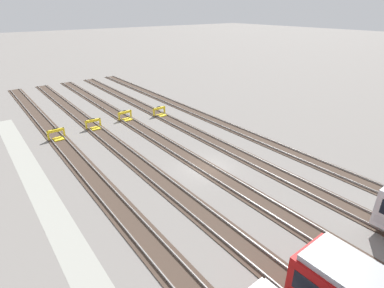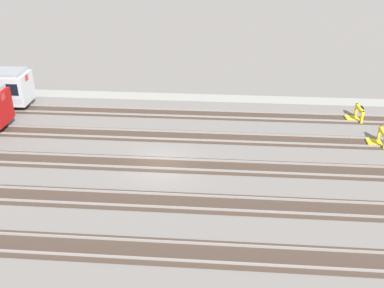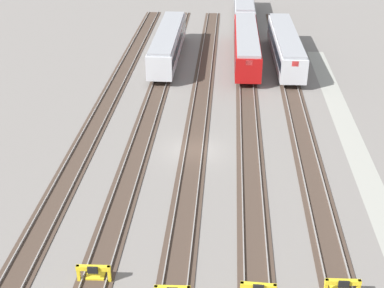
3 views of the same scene
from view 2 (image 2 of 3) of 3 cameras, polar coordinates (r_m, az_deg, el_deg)
The scene contains 9 objects.
ground_plane at distance 32.88m, azimuth -3.83°, elevation -2.66°, with size 400.00×400.00×0.00m, color gray.
service_walkway at distance 45.16m, azimuth -1.44°, elevation 5.98°, with size 54.00×2.00×0.01m, color #9E9E93.
rail_track_nearest at distance 41.24m, azimuth -2.03°, elevation 3.91°, with size 90.00×2.23×0.21m.
rail_track_near_inner at distance 36.98m, azimuth -2.83°, elevation 1.03°, with size 90.00×2.23×0.21m.
rail_track_middle at distance 32.86m, azimuth -3.84°, elevation -2.59°, with size 90.00×2.24×0.21m.
rail_track_far_inner at distance 28.91m, azimuth -5.13°, elevation -7.21°, with size 90.00×2.23×0.21m.
rail_track_farthest at distance 25.23m, azimuth -6.85°, elevation -13.24°, with size 90.00×2.23×0.21m.
bumper_stop_nearest_track at distance 42.45m, azimuth 20.13°, elevation 3.58°, with size 1.37×2.01×1.22m.
bumper_stop_near_inner_track at distance 38.54m, azimuth 22.65°, elevation 0.73°, with size 1.37×2.01×1.22m.
Camera 2 is at (-4.41, 28.20, 16.32)m, focal length 42.00 mm.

